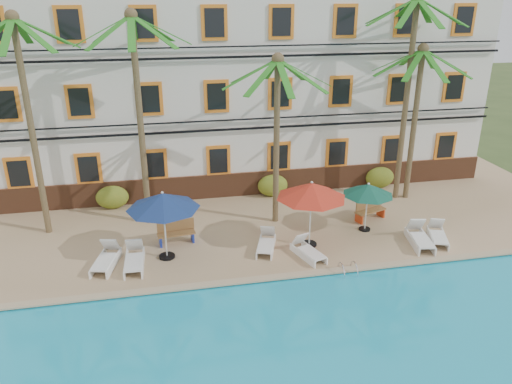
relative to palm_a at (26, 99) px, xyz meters
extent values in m
plane|color=#384C23|center=(9.09, -4.58, -5.89)|extent=(100.00, 100.00, 0.00)
cube|color=tan|center=(9.09, 0.42, -5.77)|extent=(30.00, 12.00, 0.25)
cube|color=tan|center=(9.09, -5.48, -5.61)|extent=(30.00, 0.35, 0.06)
cube|color=silver|center=(9.09, 5.42, -0.64)|extent=(25.00, 6.00, 10.00)
cube|color=brown|center=(9.09, 2.36, -5.04)|extent=(25.00, 0.12, 1.20)
cube|color=orange|center=(-1.41, 2.37, -3.74)|extent=(1.15, 0.10, 1.50)
cube|color=black|center=(-1.41, 2.32, -3.74)|extent=(0.85, 0.04, 1.20)
cube|color=orange|center=(1.59, 2.37, -3.74)|extent=(1.15, 0.10, 1.50)
cube|color=black|center=(1.59, 2.32, -3.74)|extent=(0.85, 0.04, 1.20)
cube|color=orange|center=(4.59, 2.37, -3.74)|extent=(1.15, 0.10, 1.50)
cube|color=black|center=(4.59, 2.32, -3.74)|extent=(0.85, 0.04, 1.20)
cube|color=orange|center=(7.59, 2.37, -3.74)|extent=(1.15, 0.10, 1.50)
cube|color=black|center=(7.59, 2.32, -3.74)|extent=(0.85, 0.04, 1.20)
cube|color=orange|center=(10.59, 2.37, -3.74)|extent=(1.15, 0.10, 1.50)
cube|color=black|center=(10.59, 2.32, -3.74)|extent=(0.85, 0.04, 1.20)
cube|color=orange|center=(13.59, 2.37, -3.74)|extent=(1.15, 0.10, 1.50)
cube|color=black|center=(13.59, 2.32, -3.74)|extent=(0.85, 0.04, 1.20)
cube|color=orange|center=(16.59, 2.37, -3.74)|extent=(1.15, 0.10, 1.50)
cube|color=black|center=(16.59, 2.32, -3.74)|extent=(0.85, 0.04, 1.20)
cube|color=orange|center=(19.59, 2.37, -3.74)|extent=(1.15, 0.10, 1.50)
cube|color=black|center=(19.59, 2.32, -3.74)|extent=(0.85, 0.04, 1.20)
cube|color=orange|center=(-1.41, 2.37, -0.64)|extent=(1.15, 0.10, 1.50)
cube|color=black|center=(-1.41, 2.32, -0.64)|extent=(0.85, 0.04, 1.20)
cube|color=orange|center=(1.59, 2.37, -0.64)|extent=(1.15, 0.10, 1.50)
cube|color=black|center=(1.59, 2.32, -0.64)|extent=(0.85, 0.04, 1.20)
cube|color=orange|center=(4.59, 2.37, -0.64)|extent=(1.15, 0.10, 1.50)
cube|color=black|center=(4.59, 2.32, -0.64)|extent=(0.85, 0.04, 1.20)
cube|color=orange|center=(7.59, 2.37, -0.64)|extent=(1.15, 0.10, 1.50)
cube|color=black|center=(7.59, 2.32, -0.64)|extent=(0.85, 0.04, 1.20)
cube|color=orange|center=(10.59, 2.37, -0.64)|extent=(1.15, 0.10, 1.50)
cube|color=black|center=(10.59, 2.32, -0.64)|extent=(0.85, 0.04, 1.20)
cube|color=orange|center=(13.59, 2.37, -0.64)|extent=(1.15, 0.10, 1.50)
cube|color=black|center=(13.59, 2.32, -0.64)|extent=(0.85, 0.04, 1.20)
cube|color=orange|center=(16.59, 2.37, -0.64)|extent=(1.15, 0.10, 1.50)
cube|color=black|center=(16.59, 2.32, -0.64)|extent=(0.85, 0.04, 1.20)
cube|color=orange|center=(19.59, 2.37, -0.64)|extent=(1.15, 0.10, 1.50)
cube|color=black|center=(19.59, 2.32, -0.64)|extent=(0.85, 0.04, 1.20)
cube|color=orange|center=(1.59, 2.37, 2.56)|extent=(1.15, 0.10, 1.50)
cube|color=black|center=(1.59, 2.32, 2.56)|extent=(0.85, 0.04, 1.20)
cube|color=orange|center=(4.59, 2.37, 2.56)|extent=(1.15, 0.10, 1.50)
cube|color=black|center=(4.59, 2.32, 2.56)|extent=(0.85, 0.04, 1.20)
cube|color=orange|center=(7.59, 2.37, 2.56)|extent=(1.15, 0.10, 1.50)
cube|color=black|center=(7.59, 2.32, 2.56)|extent=(0.85, 0.04, 1.20)
cube|color=orange|center=(10.59, 2.37, 2.56)|extent=(1.15, 0.10, 1.50)
cube|color=black|center=(10.59, 2.32, 2.56)|extent=(0.85, 0.04, 1.20)
cube|color=orange|center=(13.59, 2.37, 2.56)|extent=(1.15, 0.10, 1.50)
cube|color=black|center=(13.59, 2.32, 2.56)|extent=(0.85, 0.04, 1.20)
cube|color=orange|center=(16.59, 2.37, 2.56)|extent=(1.15, 0.10, 1.50)
cube|color=black|center=(16.59, 2.32, 2.56)|extent=(0.85, 0.04, 1.20)
cube|color=orange|center=(19.59, 2.37, 2.56)|extent=(1.15, 0.10, 1.50)
cube|color=black|center=(19.59, 2.32, 2.56)|extent=(0.85, 0.04, 1.20)
cube|color=black|center=(9.09, 2.22, -2.19)|extent=(25.00, 0.08, 0.10)
cube|color=black|center=(9.09, 2.22, -1.74)|extent=(25.00, 0.08, 0.06)
cube|color=black|center=(9.09, 2.22, 1.11)|extent=(25.00, 0.08, 0.10)
cube|color=black|center=(9.09, 2.22, 1.56)|extent=(25.00, 0.08, 0.06)
cylinder|color=brown|center=(0.00, 0.00, -1.33)|extent=(0.26, 0.26, 8.62)
sphere|color=brown|center=(0.00, 0.00, 2.98)|extent=(0.50, 0.50, 0.50)
cube|color=#206F1A|center=(0.00, 1.12, 2.41)|extent=(0.28, 2.24, 1.16)
cube|color=#206F1A|center=(0.00, -1.12, 2.41)|extent=(0.28, 2.24, 1.16)
cube|color=#206F1A|center=(0.79, -0.79, 2.41)|extent=(1.78, 1.78, 1.16)
cube|color=#206F1A|center=(1.12, 0.00, 2.41)|extent=(2.24, 0.28, 1.16)
cube|color=#206F1A|center=(0.79, 0.79, 2.41)|extent=(1.78, 1.78, 1.16)
cylinder|color=brown|center=(4.16, 0.15, -1.32)|extent=(0.26, 0.26, 8.66)
sphere|color=brown|center=(4.16, 0.15, 3.01)|extent=(0.50, 0.50, 0.50)
cube|color=#206F1A|center=(4.16, 1.26, 2.45)|extent=(0.28, 2.24, 1.16)
cube|color=#206F1A|center=(3.38, 0.94, 2.45)|extent=(1.78, 1.78, 1.16)
cube|color=#206F1A|center=(3.05, 0.15, 2.45)|extent=(2.24, 0.28, 1.16)
cube|color=#206F1A|center=(3.38, -0.64, 2.45)|extent=(1.78, 1.78, 1.16)
cube|color=#206F1A|center=(4.16, -0.97, 2.45)|extent=(0.28, 2.24, 1.16)
cube|color=#206F1A|center=(4.95, -0.64, 2.45)|extent=(1.78, 1.78, 1.16)
cube|color=#206F1A|center=(5.28, 0.15, 2.45)|extent=(2.24, 0.28, 1.16)
cube|color=#206F1A|center=(4.95, 0.94, 2.45)|extent=(1.78, 1.78, 1.16)
cylinder|color=brown|center=(9.66, -0.83, -2.14)|extent=(0.26, 0.26, 7.01)
sphere|color=brown|center=(9.66, -0.83, 1.36)|extent=(0.50, 0.50, 0.50)
cube|color=#206F1A|center=(9.66, 0.28, 0.80)|extent=(0.28, 2.24, 1.16)
cube|color=#206F1A|center=(8.87, -0.04, 0.80)|extent=(1.78, 1.78, 1.16)
cube|color=#206F1A|center=(8.55, -0.83, 0.80)|extent=(2.24, 0.28, 1.16)
cube|color=#206F1A|center=(8.87, -1.62, 0.80)|extent=(1.78, 1.78, 1.16)
cube|color=#206F1A|center=(9.66, -1.95, 0.80)|extent=(0.28, 2.24, 1.16)
cube|color=#206F1A|center=(10.45, -1.62, 0.80)|extent=(1.78, 1.78, 1.16)
cube|color=#206F1A|center=(10.78, -0.83, 0.80)|extent=(2.24, 0.28, 1.16)
cube|color=#206F1A|center=(10.45, -0.04, 0.80)|extent=(1.78, 1.78, 1.16)
cylinder|color=brown|center=(16.14, 0.64, -1.03)|extent=(0.26, 0.26, 9.22)
cube|color=#206F1A|center=(16.14, 1.76, 3.01)|extent=(0.28, 2.24, 1.16)
cube|color=#206F1A|center=(15.35, 1.43, 3.01)|extent=(1.78, 1.78, 1.16)
cube|color=#206F1A|center=(15.02, 0.64, 3.01)|extent=(2.24, 0.28, 1.16)
cube|color=#206F1A|center=(15.35, -0.14, 3.01)|extent=(1.78, 1.78, 1.16)
cube|color=#206F1A|center=(16.14, -0.47, 3.01)|extent=(0.28, 2.24, 1.16)
cube|color=#206F1A|center=(16.92, -0.14, 3.01)|extent=(1.78, 1.78, 1.16)
cube|color=#206F1A|center=(17.25, 0.64, 3.01)|extent=(2.24, 0.28, 1.16)
cube|color=#206F1A|center=(16.92, 1.43, 3.01)|extent=(1.78, 1.78, 1.16)
cylinder|color=brown|center=(16.62, 0.53, -2.09)|extent=(0.26, 0.26, 7.11)
sphere|color=brown|center=(16.62, 0.53, 1.46)|extent=(0.50, 0.50, 0.50)
cube|color=#206F1A|center=(16.62, 1.65, 0.90)|extent=(0.28, 2.24, 1.16)
cube|color=#206F1A|center=(15.83, 1.32, 0.90)|extent=(1.78, 1.78, 1.16)
cube|color=#206F1A|center=(15.50, 0.53, 0.90)|extent=(2.24, 0.28, 1.16)
cube|color=#206F1A|center=(15.83, -0.26, 0.90)|extent=(1.78, 1.78, 1.16)
cube|color=#206F1A|center=(16.62, -0.58, 0.90)|extent=(0.28, 2.24, 1.16)
cube|color=#206F1A|center=(17.40, -0.26, 0.90)|extent=(1.78, 1.78, 1.16)
cube|color=#206F1A|center=(17.73, 0.53, 0.90)|extent=(2.24, 0.28, 1.16)
cube|color=#206F1A|center=(17.40, 1.32, 0.90)|extent=(1.78, 1.78, 1.16)
ellipsoid|color=#1E601B|center=(2.52, 2.02, -5.09)|extent=(1.50, 0.90, 1.10)
ellipsoid|color=#1E601B|center=(10.21, 2.02, -5.09)|extent=(1.50, 0.90, 1.10)
ellipsoid|color=#1E601B|center=(15.89, 2.02, -5.09)|extent=(1.50, 0.90, 1.10)
cylinder|color=black|center=(4.83, -3.21, -5.60)|extent=(0.61, 0.61, 0.09)
cylinder|color=silver|center=(4.83, -3.21, -4.33)|extent=(0.06, 0.06, 2.62)
cone|color=navy|center=(4.83, -3.21, -3.29)|extent=(2.73, 2.73, 0.60)
sphere|color=silver|center=(4.83, -3.21, -2.96)|extent=(0.10, 0.10, 0.10)
cylinder|color=black|center=(10.46, -3.34, -5.60)|extent=(0.62, 0.62, 0.09)
cylinder|color=silver|center=(10.46, -3.34, -4.32)|extent=(0.06, 0.06, 2.64)
cone|color=red|center=(10.46, -3.34, -3.27)|extent=(2.76, 2.76, 0.61)
sphere|color=silver|center=(10.46, -3.34, -2.94)|extent=(0.10, 0.10, 0.10)
cylinder|color=black|center=(13.19, -2.48, -5.61)|extent=(0.48, 0.48, 0.07)
cylinder|color=silver|center=(13.19, -2.48, -4.61)|extent=(0.06, 0.06, 2.07)
cone|color=#12503F|center=(13.19, -2.48, -3.79)|extent=(2.15, 2.15, 0.47)
sphere|color=silver|center=(13.19, -2.48, -3.54)|extent=(0.10, 0.10, 0.10)
cube|color=white|center=(2.54, -3.69, -5.32)|extent=(0.89, 1.42, 0.06)
cube|color=white|center=(2.75, -2.80, -5.09)|extent=(0.70, 0.61, 0.66)
cube|color=white|center=(2.30, -3.37, -5.49)|extent=(0.49, 1.83, 0.30)
cube|color=white|center=(2.89, -3.51, -5.49)|extent=(0.49, 1.83, 0.30)
cube|color=white|center=(3.62, -3.93, -5.32)|extent=(0.66, 1.36, 0.06)
cube|color=white|center=(3.65, -3.01, -5.08)|extent=(0.63, 0.51, 0.67)
cube|color=white|center=(3.32, -3.67, -5.49)|extent=(0.12, 1.90, 0.31)
cube|color=white|center=(3.94, -3.69, -5.49)|extent=(0.12, 1.90, 0.31)
cube|color=white|center=(8.61, -3.60, -5.34)|extent=(0.92, 1.34, 0.06)
cube|color=white|center=(8.88, -2.80, -5.13)|extent=(0.68, 0.61, 0.61)
cube|color=white|center=(8.41, -3.29, -5.50)|extent=(0.61, 1.67, 0.28)
cube|color=white|center=(8.95, -3.47, -5.50)|extent=(0.61, 1.67, 0.28)
cube|color=white|center=(10.20, -4.48, -5.35)|extent=(0.89, 1.30, 0.05)
cube|color=white|center=(9.95, -3.69, -5.14)|extent=(0.66, 0.59, 0.59)
cube|color=white|center=(9.87, -4.34, -5.51)|extent=(0.57, 1.63, 0.27)
cube|color=white|center=(10.40, -4.18, -5.51)|extent=(0.57, 1.63, 0.27)
cube|color=white|center=(14.77, -4.45, -5.31)|extent=(0.88, 1.46, 0.06)
cube|color=white|center=(14.94, -3.52, -5.07)|extent=(0.72, 0.62, 0.68)
cube|color=white|center=(14.50, -4.13, -5.49)|extent=(0.43, 1.93, 0.32)
cube|color=white|center=(15.13, -4.25, -5.49)|extent=(0.43, 1.93, 0.32)
cube|color=white|center=(15.59, -4.29, -5.34)|extent=(0.96, 1.35, 0.06)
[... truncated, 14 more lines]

